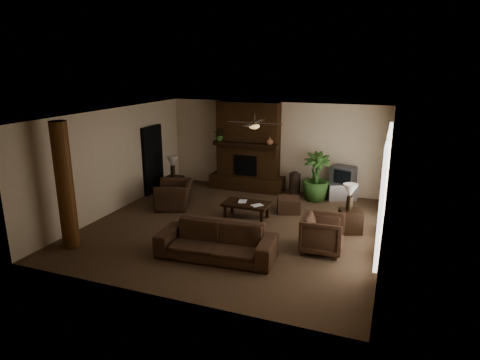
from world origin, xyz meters
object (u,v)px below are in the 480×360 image
at_px(floor_plant, 316,187).
at_px(lamp_right, 350,192).
at_px(armchair_left, 175,190).
at_px(armchair_right, 323,232).
at_px(tv_stand, 341,191).
at_px(side_table_right, 350,221).
at_px(side_table_left, 174,185).
at_px(sofa, 216,235).
at_px(floor_vase, 295,182).
at_px(ottoman, 288,205).
at_px(log_column, 65,186).
at_px(lamp_left, 172,163).
at_px(coffee_table, 246,205).

relative_size(floor_plant, lamp_right, 2.22).
relative_size(armchair_left, armchair_right, 1.25).
bearing_deg(lamp_right, tv_stand, 101.04).
bearing_deg(lamp_right, armchair_left, 178.61).
relative_size(floor_plant, side_table_right, 2.62).
bearing_deg(lamp_right, side_table_left, 167.51).
height_order(sofa, floor_vase, sofa).
height_order(ottoman, floor_plant, floor_plant).
bearing_deg(tv_stand, log_column, -156.14).
bearing_deg(armchair_left, armchair_right, 51.04).
bearing_deg(side_table_right, lamp_left, 167.74).
bearing_deg(floor_plant, floor_vase, 161.36).
height_order(log_column, tv_stand, log_column).
height_order(log_column, side_table_right, log_column).
height_order(armchair_left, lamp_right, lamp_right).
distance_m(log_column, ottoman, 5.69).
bearing_deg(ottoman, side_table_right, -26.10).
bearing_deg(coffee_table, sofa, -85.55).
xyz_separation_m(ottoman, tv_stand, (1.21, 1.64, 0.05)).
relative_size(armchair_left, lamp_right, 1.72).
distance_m(armchair_right, floor_plant, 3.56).
relative_size(coffee_table, tv_stand, 1.41).
xyz_separation_m(floor_plant, side_table_right, (1.25, -2.14, -0.13)).
bearing_deg(armchair_right, side_table_left, 60.65).
bearing_deg(log_column, lamp_right, 28.40).
height_order(log_column, lamp_left, log_column).
relative_size(side_table_left, lamp_left, 0.85).
relative_size(sofa, ottoman, 4.11).
relative_size(sofa, lamp_right, 3.80).
xyz_separation_m(tv_stand, lamp_left, (-4.99, -1.29, 0.75)).
height_order(log_column, sofa, log_column).
xyz_separation_m(sofa, armchair_left, (-2.39, 2.49, 0.01)).
bearing_deg(tv_stand, side_table_right, -101.04).
height_order(armchair_left, coffee_table, armchair_left).
bearing_deg(floor_plant, log_column, -130.51).
height_order(floor_plant, side_table_right, floor_plant).
relative_size(coffee_table, side_table_right, 2.18).
height_order(floor_vase, side_table_left, floor_vase).
bearing_deg(coffee_table, tv_stand, 50.01).
distance_m(sofa, floor_plant, 4.68).
xyz_separation_m(sofa, tv_stand, (1.93, 4.87, -0.23)).
relative_size(armchair_right, coffee_table, 0.74).
bearing_deg(side_table_left, lamp_right, -12.49).
xyz_separation_m(sofa, lamp_left, (-3.06, 3.58, 0.52)).
relative_size(log_column, armchair_right, 3.14).
xyz_separation_m(armchair_left, tv_stand, (4.32, 2.38, -0.24)).
distance_m(armchair_left, side_table_left, 1.29).
xyz_separation_m(side_table_left, lamp_right, (5.46, -1.21, 0.73)).
bearing_deg(side_table_right, floor_plant, 120.35).
height_order(tv_stand, side_table_right, side_table_right).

